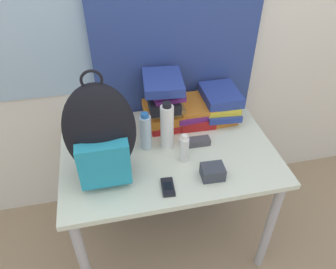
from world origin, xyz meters
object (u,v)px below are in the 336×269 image
sunscreen_bottle (184,149)px  camera_pouch (213,172)px  book_stack_center (193,111)px  sports_bottle (167,127)px  book_stack_left (163,100)px  cell_phone (168,187)px  backpack (100,135)px  sunglasses_case (196,142)px  water_bottle (146,132)px  book_stack_right (219,103)px

sunscreen_bottle → camera_pouch: bearing=-54.0°
book_stack_center → sports_bottle: 0.30m
book_stack_left → book_stack_center: size_ratio=1.12×
sunscreen_bottle → cell_phone: size_ratio=1.43×
backpack → book_stack_left: bearing=43.6°
sunglasses_case → sports_bottle: bearing=173.0°
backpack → cell_phone: size_ratio=4.87×
backpack → water_bottle: 0.30m
cell_phone → book_stack_left: bearing=80.4°
water_bottle → sunscreen_bottle: size_ratio=1.34×
book_stack_center → water_bottle: (-0.32, -0.20, 0.05)m
book_stack_left → book_stack_right: book_stack_left is taller
sunglasses_case → camera_pouch: size_ratio=1.33×
book_stack_center → sunscreen_bottle: sunscreen_bottle is taller
cell_phone → book_stack_right: bearing=50.2°
book_stack_left → book_stack_center: book_stack_left is taller
sports_bottle → camera_pouch: (0.16, -0.27, -0.10)m
backpack → sports_bottle: (0.34, 0.13, -0.10)m
water_bottle → sports_bottle: sports_bottle is taller
book_stack_right → cell_phone: bearing=-129.8°
sunscreen_bottle → sunglasses_case: sunscreen_bottle is taller
backpack → cell_phone: backpack is taller
book_stack_left → water_bottle: (-0.14, -0.19, -0.05)m
backpack → camera_pouch: (0.50, -0.14, -0.20)m
book_stack_center → book_stack_right: book_stack_right is taller
book_stack_right → sunglasses_case: (-0.21, -0.23, -0.07)m
sunglasses_case → camera_pouch: 0.25m
book_stack_center → book_stack_right: (0.16, -0.00, 0.03)m
backpack → book_stack_left: 0.50m
book_stack_left → sports_bottle: size_ratio=1.09×
camera_pouch → water_bottle: bearing=133.9°
sports_bottle → camera_pouch: bearing=-58.6°
book_stack_right → water_bottle: size_ratio=1.31×
book_stack_left → sunglasses_case: book_stack_left is taller
book_stack_right → sunglasses_case: bearing=-131.7°
book_stack_left → sunglasses_case: (0.13, -0.23, -0.14)m
cell_phone → sports_bottle: bearing=78.1°
sunglasses_case → book_stack_left: bearing=119.6°
water_bottle → cell_phone: (0.05, -0.31, -0.10)m
book_stack_center → camera_pouch: 0.48m
book_stack_right → backpack: bearing=-153.9°
cell_phone → camera_pouch: size_ratio=1.01×
sports_bottle → cell_phone: bearing=-101.9°
book_stack_center → sports_bottle: sports_bottle is taller
backpack → book_stack_center: backpack is taller
backpack → book_stack_center: bearing=32.5°
book_stack_right → sunglasses_case: 0.32m
sports_bottle → sunscreen_bottle: size_ratio=1.70×
backpack → sunglasses_case: backpack is taller
book_stack_center → water_bottle: bearing=-148.2°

